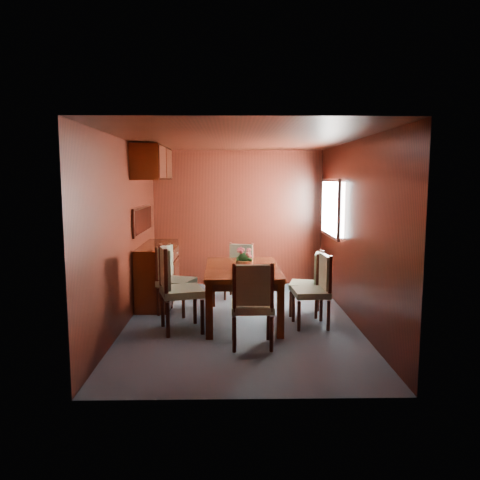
{
  "coord_description": "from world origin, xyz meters",
  "views": [
    {
      "loc": [
        -0.12,
        -6.09,
        1.9
      ],
      "look_at": [
        0.0,
        0.38,
        1.05
      ],
      "focal_mm": 35.0,
      "sensor_mm": 36.0,
      "label": 1
    }
  ],
  "objects_px": {
    "chair_right_near": "(317,286)",
    "flower_centerpiece": "(244,257)",
    "dining_table": "(242,275)",
    "chair_head": "(252,300)",
    "sideboard": "(158,274)",
    "chair_left_near": "(175,284)"
  },
  "relations": [
    {
      "from": "chair_left_near",
      "to": "chair_head",
      "type": "relative_size",
      "value": 1.09
    },
    {
      "from": "chair_left_near",
      "to": "flower_centerpiece",
      "type": "distance_m",
      "value": 1.07
    },
    {
      "from": "chair_right_near",
      "to": "flower_centerpiece",
      "type": "bearing_deg",
      "value": 64.83
    },
    {
      "from": "dining_table",
      "to": "chair_head",
      "type": "xyz_separation_m",
      "value": [
        0.09,
        -1.05,
        -0.08
      ]
    },
    {
      "from": "chair_left_near",
      "to": "flower_centerpiece",
      "type": "xyz_separation_m",
      "value": [
        0.88,
        0.55,
        0.25
      ]
    },
    {
      "from": "chair_right_near",
      "to": "flower_centerpiece",
      "type": "height_order",
      "value": "flower_centerpiece"
    },
    {
      "from": "dining_table",
      "to": "chair_head",
      "type": "relative_size",
      "value": 1.59
    },
    {
      "from": "sideboard",
      "to": "flower_centerpiece",
      "type": "relative_size",
      "value": 5.65
    },
    {
      "from": "chair_right_near",
      "to": "flower_centerpiece",
      "type": "relative_size",
      "value": 3.86
    },
    {
      "from": "dining_table",
      "to": "chair_right_near",
      "type": "distance_m",
      "value": 0.99
    },
    {
      "from": "chair_left_near",
      "to": "chair_head",
      "type": "distance_m",
      "value": 1.12
    },
    {
      "from": "dining_table",
      "to": "chair_head",
      "type": "bearing_deg",
      "value": -86.25
    },
    {
      "from": "sideboard",
      "to": "chair_head",
      "type": "xyz_separation_m",
      "value": [
        1.36,
        -2.02,
        0.1
      ]
    },
    {
      "from": "chair_head",
      "to": "flower_centerpiece",
      "type": "height_order",
      "value": "chair_head"
    },
    {
      "from": "sideboard",
      "to": "chair_head",
      "type": "distance_m",
      "value": 2.44
    },
    {
      "from": "sideboard",
      "to": "chair_right_near",
      "type": "bearing_deg",
      "value": -28.88
    },
    {
      "from": "chair_left_near",
      "to": "flower_centerpiece",
      "type": "height_order",
      "value": "chair_left_near"
    },
    {
      "from": "chair_head",
      "to": "chair_right_near",
      "type": "bearing_deg",
      "value": 41.92
    },
    {
      "from": "sideboard",
      "to": "dining_table",
      "type": "relative_size",
      "value": 0.89
    },
    {
      "from": "chair_left_near",
      "to": "chair_right_near",
      "type": "bearing_deg",
      "value": 79.26
    },
    {
      "from": "dining_table",
      "to": "chair_right_near",
      "type": "bearing_deg",
      "value": -16.15
    },
    {
      "from": "chair_left_near",
      "to": "flower_centerpiece",
      "type": "relative_size",
      "value": 4.36
    }
  ]
}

